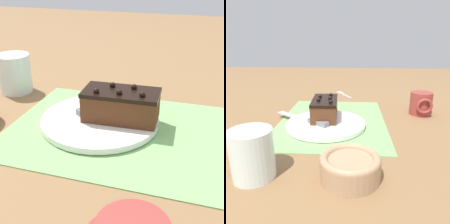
# 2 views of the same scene
# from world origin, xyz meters

# --- Properties ---
(ground_plane) EXTENTS (3.00, 3.00, 0.00)m
(ground_plane) POSITION_xyz_m (0.00, 0.00, 0.00)
(ground_plane) COLOR olive
(placemat_woven) EXTENTS (0.46, 0.34, 0.00)m
(placemat_woven) POSITION_xyz_m (0.00, 0.00, 0.00)
(placemat_woven) COLOR #7AB266
(placemat_woven) RESTS_ON ground_plane
(cake_plate) EXTENTS (0.24, 0.24, 0.01)m
(cake_plate) POSITION_xyz_m (0.06, -0.02, 0.01)
(cake_plate) COLOR white
(cake_plate) RESTS_ON placemat_woven
(chocolate_cake) EXTENTS (0.15, 0.08, 0.07)m
(chocolate_cake) POSITION_xyz_m (0.01, -0.02, 0.05)
(chocolate_cake) COLOR #512D19
(chocolate_cake) RESTS_ON cake_plate
(serving_knife) EXTENTS (0.14, 0.19, 0.01)m
(serving_knife) POSITION_xyz_m (0.06, -0.07, 0.02)
(serving_knife) COLOR slate
(serving_knife) RESTS_ON cake_plate
(drinking_glass) EXTENTS (0.08, 0.08, 0.10)m
(drinking_glass) POSITION_xyz_m (0.32, -0.12, 0.05)
(drinking_glass) COLOR silver
(drinking_glass) RESTS_ON ground_plane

